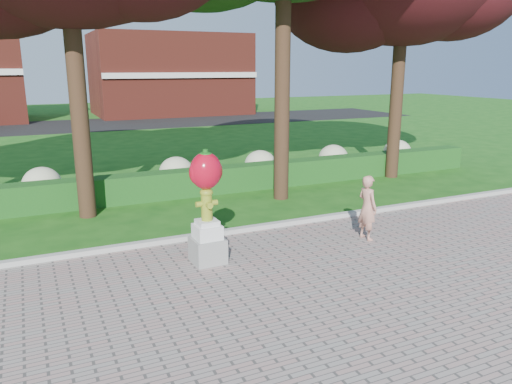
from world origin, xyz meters
TOP-DOWN VIEW (x-y plane):
  - ground at (0.00, 0.00)m, footprint 100.00×100.00m
  - curb at (0.00, 3.00)m, footprint 40.00×0.18m
  - lawn_hedge at (0.00, 7.00)m, footprint 24.00×0.70m
  - hydrangea_row at (0.57, 8.00)m, footprint 20.10×1.10m
  - street at (0.00, 28.00)m, footprint 50.00×8.00m
  - building_right at (8.00, 34.00)m, footprint 12.00×8.00m
  - hydrant_sculpture at (-0.21, 1.57)m, footprint 0.67×0.64m
  - woman at (3.52, 1.37)m, footprint 0.39×0.56m

SIDE VIEW (x-z plane):
  - ground at x=0.00m, z-range 0.00..0.00m
  - street at x=0.00m, z-range 0.00..0.02m
  - curb at x=0.00m, z-range 0.00..0.15m
  - lawn_hedge at x=0.00m, z-range 0.00..0.80m
  - hydrangea_row at x=0.57m, z-range 0.06..1.04m
  - woman at x=3.52m, z-range 0.04..1.52m
  - hydrant_sculpture at x=-0.21m, z-range 0.11..2.40m
  - building_right at x=8.00m, z-range 0.00..6.40m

